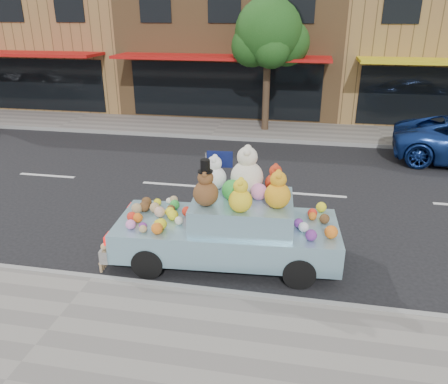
# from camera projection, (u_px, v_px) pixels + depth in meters

# --- Properties ---
(ground) EXTENTS (120.00, 120.00, 0.00)m
(ground) POSITION_uv_depth(u_px,v_px,m) (173.00, 185.00, 12.65)
(ground) COLOR black
(ground) RESTS_ON ground
(near_sidewalk) EXTENTS (60.00, 3.00, 0.12)m
(near_sidewalk) POSITION_uv_depth(u_px,v_px,m) (48.00, 333.00, 6.73)
(near_sidewalk) COLOR gray
(near_sidewalk) RESTS_ON ground
(far_sidewalk) EXTENTS (60.00, 3.00, 0.12)m
(far_sidewalk) POSITION_uv_depth(u_px,v_px,m) (218.00, 128.00, 18.53)
(far_sidewalk) COLOR gray
(far_sidewalk) RESTS_ON ground
(near_kerb) EXTENTS (60.00, 0.12, 0.13)m
(near_kerb) POSITION_uv_depth(u_px,v_px,m) (93.00, 279.00, 8.09)
(near_kerb) COLOR gray
(near_kerb) RESTS_ON ground
(far_kerb) EXTENTS (60.00, 0.12, 0.13)m
(far_kerb) POSITION_uv_depth(u_px,v_px,m) (210.00, 137.00, 17.16)
(far_kerb) COLOR gray
(far_kerb) RESTS_ON ground
(storefront_left) EXTENTS (10.00, 9.80, 7.30)m
(storefront_left) POSITION_uv_depth(u_px,v_px,m) (59.00, 31.00, 23.86)
(storefront_left) COLOR olive
(storefront_left) RESTS_ON ground
(storefront_mid) EXTENTS (10.00, 9.80, 7.30)m
(storefront_mid) POSITION_uv_depth(u_px,v_px,m) (239.00, 33.00, 22.12)
(storefront_mid) COLOR olive
(storefront_mid) RESTS_ON ground
(street_tree) EXTENTS (3.00, 2.70, 5.22)m
(street_tree) POSITION_uv_depth(u_px,v_px,m) (269.00, 38.00, 16.83)
(street_tree) COLOR #38281C
(street_tree) RESTS_ON ground
(art_car) EXTENTS (4.60, 2.06, 2.29)m
(art_car) POSITION_uv_depth(u_px,v_px,m) (229.00, 224.00, 8.53)
(art_car) COLOR black
(art_car) RESTS_ON ground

